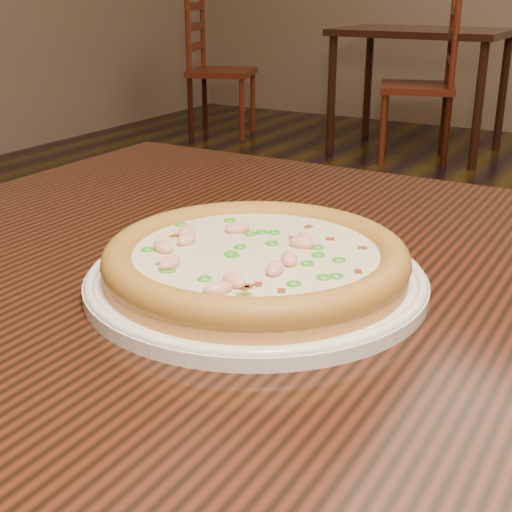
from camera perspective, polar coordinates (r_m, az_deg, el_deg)
The scene contains 6 objects.
hero_table at distance 0.68m, azimuth 11.11°, elevation -10.72°, with size 1.20×0.80×0.75m.
plate at distance 0.63m, azimuth -0.00°, elevation -1.80°, with size 0.30×0.30×0.02m.
pizza at distance 0.63m, azimuth -0.03°, elevation -0.25°, with size 0.27×0.27×0.03m.
bg_table_left at distance 4.62m, azimuth 13.10°, elevation 16.12°, with size 1.00×0.70×0.75m.
chair_a at distance 5.10m, azimuth -3.37°, elevation 14.57°, with size 0.53×0.53×0.95m.
chair_b at distance 4.42m, azimuth 13.51°, elevation 13.06°, with size 0.53×0.53×0.95m.
Camera 1 is at (0.10, -0.85, 1.00)m, focal length 50.00 mm.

